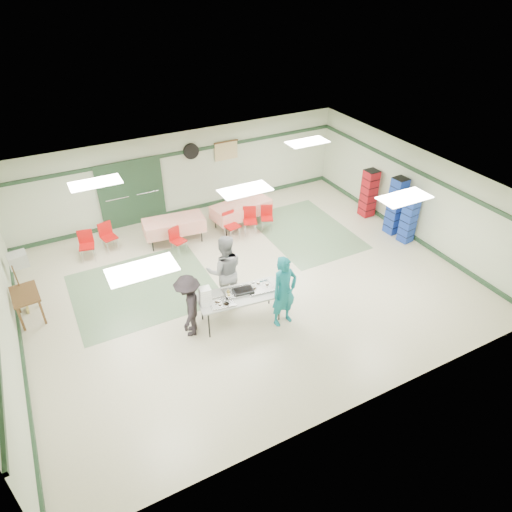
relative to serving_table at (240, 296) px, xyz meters
name	(u,v)px	position (x,y,z in m)	size (l,w,h in m)	color
floor	(247,282)	(0.77, 1.24, -0.72)	(11.00, 11.00, 0.00)	beige
ceiling	(245,189)	(0.77, 1.24, 1.98)	(11.00, 11.00, 0.00)	silver
wall_back	(183,173)	(0.77, 5.74, 0.63)	(11.00, 11.00, 0.00)	beige
wall_front	(360,359)	(0.77, -3.26, 0.63)	(11.00, 11.00, 0.00)	beige
wall_left	(2,305)	(-4.73, 1.24, 0.63)	(9.00, 9.00, 0.00)	beige
wall_right	(413,193)	(6.27, 1.24, 0.63)	(9.00, 9.00, 0.00)	beige
trim_back	(182,153)	(0.77, 5.71, 1.33)	(11.00, 0.06, 0.10)	#203C25
baseboard_back	(187,209)	(0.77, 5.71, -0.66)	(11.00, 0.06, 0.12)	#203C25
baseboard_left	(22,350)	(-4.70, 1.24, -0.66)	(9.00, 0.06, 0.12)	#203C25
trim_right	(417,171)	(6.24, 1.24, 1.33)	(9.00, 0.06, 0.10)	#203C25
baseboard_right	(404,231)	(6.24, 1.24, -0.66)	(9.00, 0.06, 0.12)	#203C25
green_patch_a	(143,288)	(-1.73, 2.24, -0.72)	(3.50, 3.00, 0.01)	slate
green_patch_b	(305,231)	(3.57, 2.74, -0.72)	(2.50, 3.50, 0.01)	slate
double_door_left	(116,197)	(-1.43, 5.68, 0.33)	(0.90, 0.06, 2.10)	gray
double_door_right	(147,190)	(-0.48, 5.68, 0.33)	(0.90, 0.06, 2.10)	gray
door_frame	(132,194)	(-0.96, 5.66, 0.33)	(2.00, 0.03, 2.15)	#203C25
wall_fan	(191,151)	(1.07, 5.68, 1.33)	(0.50, 0.50, 0.10)	black
scroll_banner	(226,151)	(2.27, 5.68, 1.13)	(0.80, 0.02, 0.60)	#D0B982
serving_table	(240,296)	(0.00, 0.00, 0.00)	(2.04, 1.03, 0.76)	#B3B3AE
sheet_tray_right	(260,288)	(0.50, -0.01, 0.05)	(0.61, 0.46, 0.02)	silver
sheet_tray_mid	(235,293)	(-0.08, 0.10, 0.05)	(0.54, 0.41, 0.02)	silver
sheet_tray_left	(221,303)	(-0.51, -0.10, 0.05)	(0.54, 0.41, 0.02)	silver
baking_pan	(243,291)	(0.09, 0.03, 0.08)	(0.46, 0.29, 0.08)	black
foam_box_stack	(205,296)	(-0.83, 0.04, 0.26)	(0.24, 0.22, 0.44)	white
volunteer_teal	(284,291)	(0.86, -0.52, 0.18)	(0.65, 0.43, 1.79)	#127381
volunteer_grey	(225,271)	(-0.02, 0.78, 0.22)	(0.91, 0.71, 1.87)	gray
volunteer_dark	(189,306)	(-1.19, 0.14, 0.06)	(1.01, 0.58, 1.57)	black
dining_table_a	(241,209)	(2.00, 4.04, -0.15)	(1.96, 1.09, 0.77)	red
dining_table_b	(174,225)	(-0.20, 4.04, -0.15)	(1.83, 0.97, 0.77)	red
chair_a	(250,217)	(2.01, 3.47, -0.19)	(0.52, 0.52, 0.87)	#B40E0E
chair_b	(230,222)	(1.35, 3.48, -0.19)	(0.47, 0.47, 0.87)	#B40E0E
chair_c	(267,215)	(2.59, 3.46, -0.24)	(0.48, 0.48, 0.78)	#B40E0E
chair_d	(176,238)	(-0.34, 3.47, -0.24)	(0.47, 0.47, 0.79)	#B40E0E
chair_loose_a	(107,234)	(-2.06, 4.53, -0.19)	(0.48, 0.48, 0.86)	#B40E0E
chair_loose_b	(86,242)	(-2.67, 4.33, -0.19)	(0.47, 0.47, 0.87)	#B40E0E
crate_stack_blue_a	(396,206)	(5.92, 1.47, 0.19)	(0.40, 0.40, 1.81)	#1B41A4
crate_stack_red	(369,193)	(5.92, 2.71, 0.07)	(0.40, 0.40, 1.58)	#A8101B
crate_stack_blue_b	(409,217)	(5.92, 0.89, 0.10)	(0.36, 0.36, 1.64)	#1B41A4
printer_table	(26,297)	(-4.38, 2.35, -0.08)	(0.63, 0.93, 0.74)	brown
office_printer	(18,260)	(-4.38, 3.59, 0.20)	(0.44, 0.39, 0.35)	#B5B6B1
broom	(20,287)	(-4.46, 2.72, -0.02)	(0.03, 0.03, 1.35)	brown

